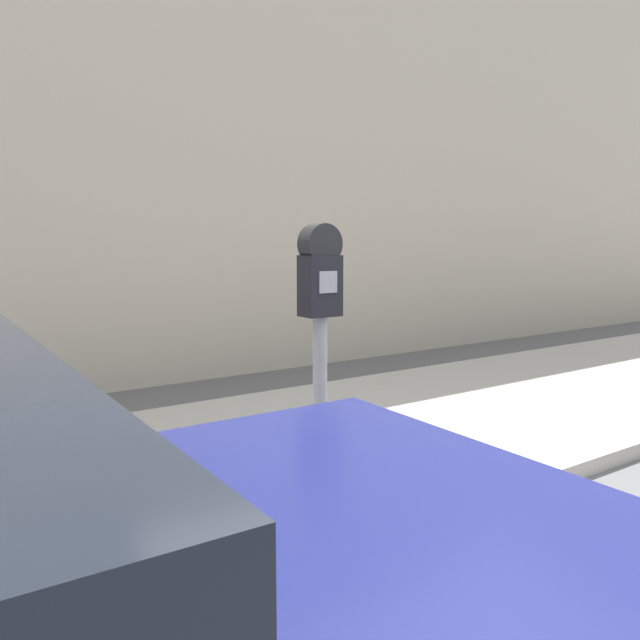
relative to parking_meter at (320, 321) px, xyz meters
name	(u,v)px	position (x,y,z in m)	size (l,w,h in m)	color
ground_plane	(537,624)	(0.34, -1.05, -1.14)	(60.00, 60.00, 0.00)	slate
sidewalk	(268,455)	(0.34, 1.15, -1.08)	(24.00, 2.80, 0.11)	#BCB7AD
building_facade	(128,111)	(0.34, 3.92, 1.66)	(24.00, 0.30, 5.60)	beige
parking_meter	(320,321)	(0.00, 0.00, 0.00)	(0.20, 0.14, 1.50)	gray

